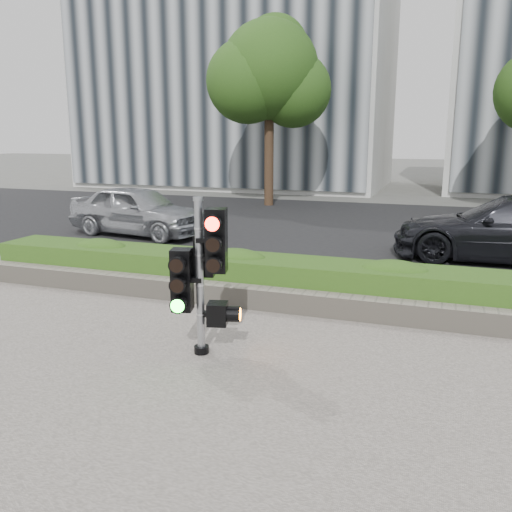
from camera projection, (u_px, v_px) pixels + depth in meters
name	position (u px, v px, depth m)	size (l,w,h in m)	color
ground	(252.00, 358.00, 6.90)	(120.00, 120.00, 0.00)	#51514C
sidewalk	(152.00, 469.00, 4.60)	(16.00, 11.00, 0.03)	#9E9389
road	(366.00, 230.00, 16.10)	(60.00, 13.00, 0.02)	black
curb	(311.00, 289.00, 9.79)	(60.00, 0.25, 0.12)	gray
stone_wall	(292.00, 301.00, 8.61)	(12.00, 0.32, 0.34)	gray
hedge	(303.00, 281.00, 9.17)	(12.00, 1.00, 0.68)	#598F2C
building_left	(239.00, 45.00, 29.33)	(16.00, 9.00, 15.00)	#B7B7B2
tree_left	(269.00, 74.00, 20.65)	(4.61, 4.03, 7.34)	black
traffic_signal	(202.00, 269.00, 6.78)	(0.73, 0.61, 2.02)	black
car_silver	(138.00, 210.00, 15.11)	(1.65, 4.10, 1.40)	#A9ABB1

